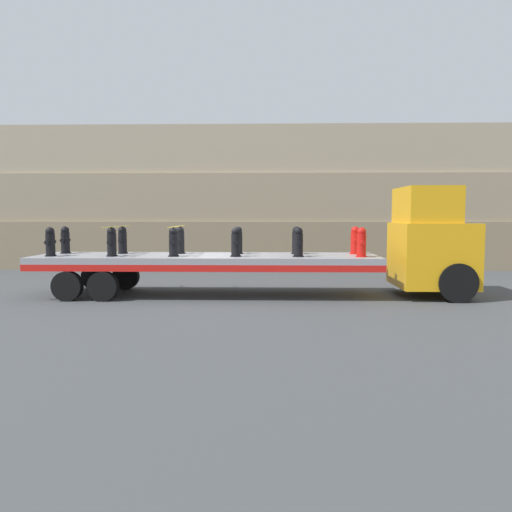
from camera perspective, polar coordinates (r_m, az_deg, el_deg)
The scene contains 18 objects.
ground_plane at distance 15.93m, azimuth -5.58°, elevation -4.46°, with size 120.00×120.00×0.00m, color #3F4244.
rock_cliff at distance 24.56m, azimuth -3.08°, elevation 6.58°, with size 60.00×3.30×6.69m.
truck_cab at distance 16.44m, azimuth 19.62°, elevation 1.38°, with size 2.22×2.59×3.38m.
flatbed_trailer at distance 15.87m, azimuth -7.40°, elevation -0.65°, with size 10.67×2.65×1.27m.
fire_hydrant_black_near_0 at distance 16.49m, azimuth -22.45°, elevation 1.48°, with size 0.35×0.59×0.89m.
fire_hydrant_black_far_0 at distance 17.52m, azimuth -20.96°, elevation 1.69°, with size 0.35×0.59×0.89m.
fire_hydrant_black_near_1 at distance 15.81m, azimuth -16.16°, elevation 1.53°, with size 0.35×0.59×0.89m.
fire_hydrant_black_far_1 at distance 16.88m, azimuth -15.01°, elevation 1.74°, with size 0.35×0.59×0.89m.
fire_hydrant_black_near_2 at distance 15.34m, azimuth -9.41°, elevation 1.56°, with size 0.35×0.59×0.89m.
fire_hydrant_black_far_2 at distance 16.45m, azimuth -8.67°, elevation 1.77°, with size 0.35×0.59×0.89m.
fire_hydrant_black_near_3 at distance 15.10m, azimuth -2.33°, elevation 1.57°, with size 0.35×0.59×0.89m.
fire_hydrant_black_far_3 at distance 16.22m, azimuth -2.06°, elevation 1.78°, with size 0.35×0.59×0.89m.
fire_hydrant_black_near_4 at distance 15.09m, azimuth 4.87°, elevation 1.56°, with size 0.35×0.59×0.89m.
fire_hydrant_black_far_4 at distance 16.21m, azimuth 4.64°, elevation 1.77°, with size 0.35×0.59×0.89m.
fire_hydrant_red_near_5 at distance 15.32m, azimuth 11.96°, elevation 1.52°, with size 0.35×0.59×0.89m.
fire_hydrant_red_far_5 at distance 16.42m, azimuth 11.25°, elevation 1.73°, with size 0.35×0.59×0.89m.
cargo_strap_rear at distance 16.33m, azimuth -15.60°, elevation 3.27°, with size 0.05×2.75×0.01m.
cargo_strap_middle at distance 15.88m, azimuth -9.05°, elevation 3.34°, with size 0.05×2.75×0.01m.
Camera 1 is at (1.96, -15.61, 2.52)m, focal length 35.00 mm.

